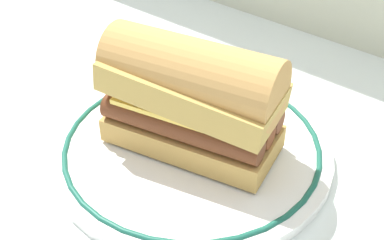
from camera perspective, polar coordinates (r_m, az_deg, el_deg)
name	(u,v)px	position (r m, az deg, el deg)	size (l,w,h in m)	color
ground_plane	(190,143)	(0.59, -0.26, -2.49)	(1.50, 1.50, 0.00)	silver
plate	(192,148)	(0.57, 0.00, -2.96)	(0.30, 0.30, 0.01)	white
sausage_sandwich	(192,95)	(0.53, 0.00, 2.66)	(0.19, 0.11, 0.12)	tan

